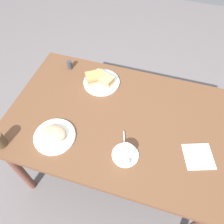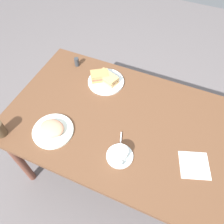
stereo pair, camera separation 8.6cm
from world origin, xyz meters
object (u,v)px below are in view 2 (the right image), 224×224
(side_plate, at_px, (53,131))
(sandwich_plate, at_px, (106,82))
(dining_table, at_px, (117,126))
(sandwich_front, at_px, (108,78))
(coffee_saucer, at_px, (120,156))
(napkin, at_px, (194,165))
(salt_shaker, at_px, (77,62))
(spoon, at_px, (121,142))
(sandwich_back, at_px, (100,76))
(coffee_cup, at_px, (120,153))

(side_plate, bearing_deg, sandwich_plate, 76.17)
(dining_table, relative_size, sandwich_front, 8.42)
(coffee_saucer, bearing_deg, sandwich_front, 120.81)
(dining_table, distance_m, coffee_saucer, 0.26)
(napkin, distance_m, salt_shaker, 1.02)
(spoon, distance_m, side_plate, 0.39)
(salt_shaker, bearing_deg, sandwich_plate, -15.33)
(coffee_saucer, height_order, napkin, coffee_saucer)
(sandwich_plate, xyz_separation_m, sandwich_front, (0.01, 0.01, 0.03))
(spoon, xyz_separation_m, napkin, (0.40, 0.03, -0.01))
(sandwich_back, distance_m, salt_shaker, 0.23)
(sandwich_back, bearing_deg, coffee_cup, -54.16)
(coffee_saucer, relative_size, spoon, 1.48)
(sandwich_back, relative_size, spoon, 1.46)
(sandwich_front, bearing_deg, spoon, -57.24)
(side_plate, bearing_deg, napkin, 8.50)
(sandwich_plate, distance_m, sandwich_back, 0.06)
(sandwich_back, height_order, spoon, sandwich_back)
(spoon, relative_size, napkin, 0.65)
(dining_table, height_order, napkin, napkin)
(sandwich_back, xyz_separation_m, coffee_cup, (0.34, -0.47, -0.00))
(sandwich_plate, distance_m, sandwich_front, 0.03)
(sandwich_front, xyz_separation_m, sandwich_back, (-0.06, -0.01, 0.00))
(sandwich_plate, xyz_separation_m, salt_shaker, (-0.26, 0.07, 0.02))
(coffee_saucer, xyz_separation_m, spoon, (-0.03, 0.07, 0.01))
(sandwich_front, distance_m, coffee_cup, 0.55)
(sandwich_front, height_order, sandwich_back, sandwich_back)
(napkin, bearing_deg, coffee_saucer, -163.86)
(coffee_cup, relative_size, spoon, 1.09)
(side_plate, height_order, salt_shaker, salt_shaker)
(sandwich_front, bearing_deg, coffee_cup, -59.20)
(coffee_cup, bearing_deg, side_plate, -178.97)
(sandwich_plate, bearing_deg, sandwich_front, 32.93)
(sandwich_back, distance_m, coffee_saucer, 0.58)
(sandwich_front, distance_m, side_plate, 0.50)
(dining_table, relative_size, sandwich_back, 9.40)
(coffee_saucer, bearing_deg, salt_shaker, 135.74)
(sandwich_back, relative_size, napkin, 0.94)
(dining_table, distance_m, spoon, 0.19)
(coffee_cup, distance_m, spoon, 0.08)
(coffee_saucer, relative_size, side_plate, 0.62)
(coffee_cup, height_order, side_plate, coffee_cup)
(sandwich_back, xyz_separation_m, spoon, (0.31, -0.39, -0.03))
(dining_table, bearing_deg, side_plate, -142.66)
(coffee_cup, distance_m, napkin, 0.39)
(dining_table, xyz_separation_m, coffee_saucer, (0.11, -0.22, 0.08))
(napkin, bearing_deg, sandwich_front, 150.98)
(side_plate, distance_m, napkin, 0.79)
(sandwich_plate, distance_m, spoon, 0.47)
(sandwich_plate, xyz_separation_m, sandwich_back, (-0.05, 0.00, 0.03))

